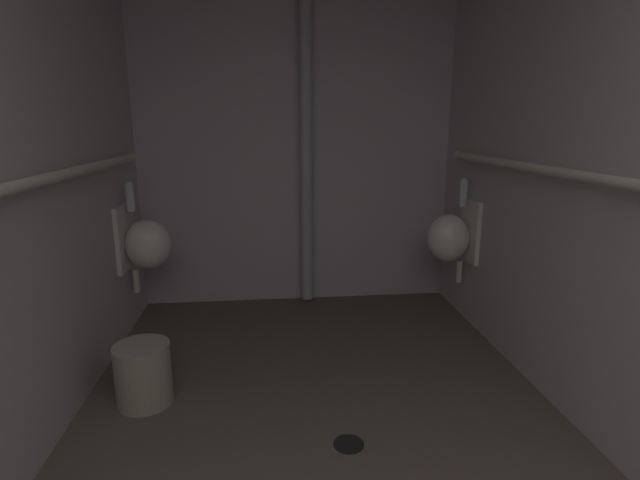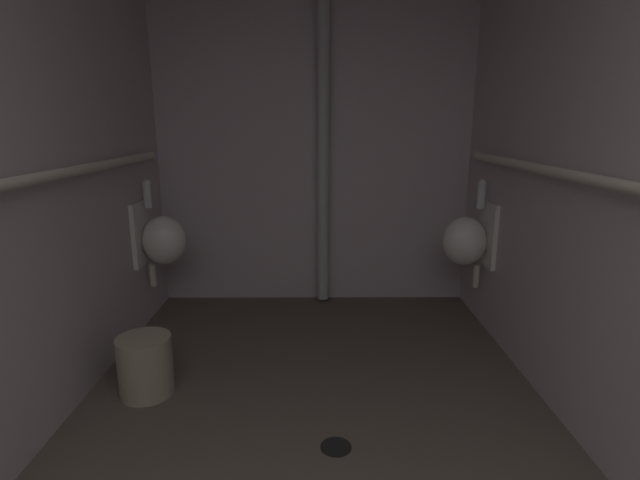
% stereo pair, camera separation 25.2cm
% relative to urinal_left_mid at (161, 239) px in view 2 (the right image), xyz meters
% --- Properties ---
extents(floor, '(2.53, 4.22, 0.08)m').
position_rel_urinal_left_mid_xyz_m(floor, '(1.06, -1.53, -0.67)').
color(floor, brown).
rests_on(floor, ground).
extents(wall_back, '(2.53, 0.06, 2.72)m').
position_rel_urinal_left_mid_xyz_m(wall_back, '(1.06, 0.55, 0.73)').
color(wall_back, '#C1B2B7').
rests_on(wall_back, ground).
extents(urinal_left_mid, '(0.32, 0.30, 0.76)m').
position_rel_urinal_left_mid_xyz_m(urinal_left_mid, '(0.00, 0.00, 0.00)').
color(urinal_left_mid, silver).
extents(urinal_right_mid, '(0.32, 0.30, 0.76)m').
position_rel_urinal_left_mid_xyz_m(urinal_right_mid, '(2.11, -0.04, 0.00)').
color(urinal_right_mid, silver).
extents(supply_pipe_right, '(0.06, 3.46, 0.06)m').
position_rel_urinal_left_mid_xyz_m(supply_pipe_right, '(2.20, -1.53, 0.55)').
color(supply_pipe_right, beige).
extents(standpipe_back_wall, '(0.09, 0.09, 2.67)m').
position_rel_urinal_left_mid_xyz_m(standpipe_back_wall, '(1.13, 0.44, 0.73)').
color(standpipe_back_wall, '#B2B2B2').
rests_on(standpipe_back_wall, ground).
extents(floor_drain, '(0.14, 0.14, 0.01)m').
position_rel_urinal_left_mid_xyz_m(floor_drain, '(1.16, -1.37, -0.62)').
color(floor_drain, black).
rests_on(floor_drain, ground).
extents(waste_bin, '(0.28, 0.28, 0.32)m').
position_rel_urinal_left_mid_xyz_m(waste_bin, '(0.17, -0.92, -0.47)').
color(waste_bin, '#9E937A').
rests_on(waste_bin, ground).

